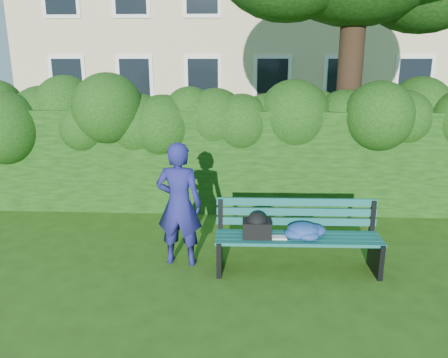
{
  "coord_description": "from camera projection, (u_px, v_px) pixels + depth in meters",
  "views": [
    {
      "loc": [
        0.31,
        -5.53,
        2.62
      ],
      "look_at": [
        0.0,
        0.6,
        0.95
      ],
      "focal_mm": 35.0,
      "sensor_mm": 36.0,
      "label": 1
    }
  ],
  "objects": [
    {
      "name": "ground",
      "position": [
        222.0,
        257.0,
        6.03
      ],
      "size": [
        80.0,
        80.0,
        0.0
      ],
      "primitive_type": "plane",
      "color": "#2B4D13",
      "rests_on": "ground"
    },
    {
      "name": "hedge",
      "position": [
        228.0,
        159.0,
        7.91
      ],
      "size": [
        10.0,
        1.0,
        1.8
      ],
      "color": "black",
      "rests_on": "ground"
    },
    {
      "name": "park_bench",
      "position": [
        293.0,
        233.0,
        5.54
      ],
      "size": [
        2.09,
        0.59,
        0.89
      ],
      "rotation": [
        0.0,
        0.0,
        0.02
      ],
      "color": "#105049",
      "rests_on": "ground"
    },
    {
      "name": "man_reading",
      "position": [
        179.0,
        204.0,
        5.64
      ],
      "size": [
        0.64,
        0.46,
        1.64
      ],
      "primitive_type": "imported",
      "rotation": [
        0.0,
        0.0,
        3.03
      ],
      "color": "navy",
      "rests_on": "ground"
    }
  ]
}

